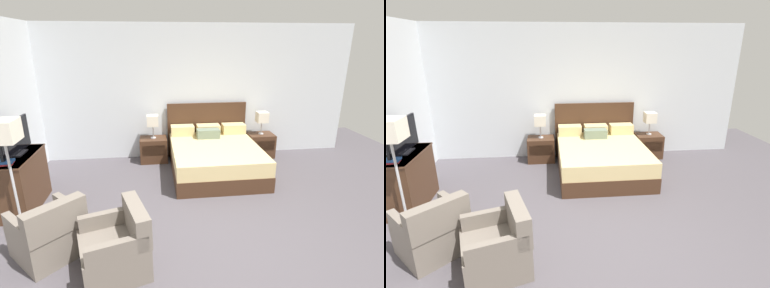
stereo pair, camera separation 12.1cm
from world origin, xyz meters
The scene contains 14 objects.
ground_plane centered at (0.00, 0.00, 0.00)m, with size 9.84×9.84×0.00m, color #4C474C.
wall_back centered at (0.00, 3.31, 1.39)m, with size 7.15×0.06×2.78m, color silver.
bed centered at (0.42, 2.32, 0.31)m, with size 1.71×1.98×1.18m.
nightstand_left centered at (-0.74, 3.00, 0.25)m, with size 0.56×0.45×0.51m.
nightstand_right centered at (1.59, 3.00, 0.25)m, with size 0.56×0.45×0.51m.
table_lamp_left centered at (-0.74, 3.00, 0.88)m, with size 0.23×0.23×0.49m.
table_lamp_right centered at (1.59, 3.00, 0.88)m, with size 0.23×0.23×0.49m.
dresser centered at (-2.72, 1.33, 0.44)m, with size 0.47×1.04×0.85m.
tv centered at (-2.71, 1.40, 1.09)m, with size 0.18×0.93×0.50m.
book_red_cover centered at (-2.74, 0.99, 0.86)m, with size 0.23×0.15×0.02m, color #B7282D.
book_blue_cover centered at (-2.71, 0.99, 0.89)m, with size 0.20×0.15×0.03m, color #234C8E.
armchair_by_window centered at (-1.97, 0.14, 0.28)m, with size 0.97×0.97×0.76m.
armchair_companion centered at (-1.16, -0.22, 0.28)m, with size 0.86×0.85×0.76m.
floor_lamp centered at (-2.53, 0.70, 1.29)m, with size 0.34×0.34×1.53m.
Camera 1 is at (-0.70, -3.01, 2.41)m, focal length 28.00 mm.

